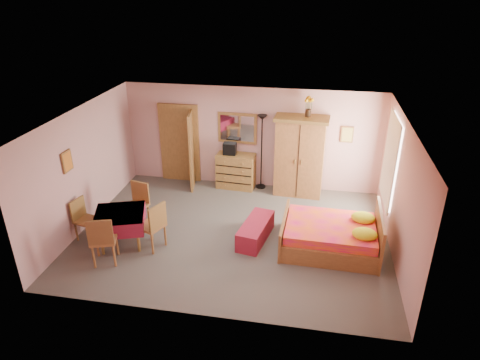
% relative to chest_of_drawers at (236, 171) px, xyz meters
% --- Properties ---
extents(floor, '(6.50, 6.50, 0.00)m').
position_rel_chest_of_drawers_xyz_m(floor, '(0.36, -2.27, -0.46)').
color(floor, '#615B55').
rests_on(floor, ground).
extents(ceiling, '(6.50, 6.50, 0.00)m').
position_rel_chest_of_drawers_xyz_m(ceiling, '(0.36, -2.27, 2.14)').
color(ceiling, brown).
rests_on(ceiling, wall_back).
extents(wall_back, '(6.50, 0.10, 2.60)m').
position_rel_chest_of_drawers_xyz_m(wall_back, '(0.36, 0.23, 0.84)').
color(wall_back, '#CC9493').
rests_on(wall_back, floor).
extents(wall_front, '(6.50, 0.10, 2.60)m').
position_rel_chest_of_drawers_xyz_m(wall_front, '(0.36, -4.77, 0.84)').
color(wall_front, '#CC9493').
rests_on(wall_front, floor).
extents(wall_left, '(0.10, 5.00, 2.60)m').
position_rel_chest_of_drawers_xyz_m(wall_left, '(-2.89, -2.27, 0.84)').
color(wall_left, '#CC9493').
rests_on(wall_left, floor).
extents(wall_right, '(0.10, 5.00, 2.60)m').
position_rel_chest_of_drawers_xyz_m(wall_right, '(3.61, -2.27, 0.84)').
color(wall_right, '#CC9493').
rests_on(wall_right, floor).
extents(doorway, '(1.06, 0.12, 2.15)m').
position_rel_chest_of_drawers_xyz_m(doorway, '(-1.54, 0.20, 0.57)').
color(doorway, '#9E6B35').
rests_on(doorway, floor).
extents(window, '(0.08, 1.40, 1.95)m').
position_rel_chest_of_drawers_xyz_m(window, '(3.57, -1.07, 0.99)').
color(window, white).
rests_on(window, wall_right).
extents(picture_left, '(0.04, 0.32, 0.42)m').
position_rel_chest_of_drawers_xyz_m(picture_left, '(-2.86, -2.87, 1.24)').
color(picture_left, orange).
rests_on(picture_left, wall_left).
extents(picture_back, '(0.30, 0.04, 0.40)m').
position_rel_chest_of_drawers_xyz_m(picture_back, '(2.71, 0.20, 1.09)').
color(picture_back, '#D8BF59').
rests_on(picture_back, wall_back).
extents(chest_of_drawers, '(1.00, 0.55, 0.92)m').
position_rel_chest_of_drawers_xyz_m(chest_of_drawers, '(0.00, 0.00, 0.00)').
color(chest_of_drawers, '#A67638').
rests_on(chest_of_drawers, floor).
extents(wall_mirror, '(1.01, 0.12, 0.79)m').
position_rel_chest_of_drawers_xyz_m(wall_mirror, '(0.00, 0.21, 1.09)').
color(wall_mirror, white).
rests_on(wall_mirror, wall_back).
extents(stereo, '(0.33, 0.24, 0.30)m').
position_rel_chest_of_drawers_xyz_m(stereo, '(-0.16, -0.00, 0.61)').
color(stereo, black).
rests_on(stereo, chest_of_drawers).
extents(floor_lamp, '(0.32, 0.32, 1.96)m').
position_rel_chest_of_drawers_xyz_m(floor_lamp, '(0.64, 0.10, 0.52)').
color(floor_lamp, black).
rests_on(floor_lamp, floor).
extents(wardrobe, '(1.33, 0.75, 2.02)m').
position_rel_chest_of_drawers_xyz_m(wardrobe, '(1.61, -0.08, 0.55)').
color(wardrobe, '#A86B39').
rests_on(wardrobe, floor).
extents(sunflower_vase, '(0.20, 0.20, 0.49)m').
position_rel_chest_of_drawers_xyz_m(sunflower_vase, '(1.74, -0.03, 1.80)').
color(sunflower_vase, yellow).
rests_on(sunflower_vase, wardrobe).
extents(bed, '(1.98, 1.58, 0.90)m').
position_rel_chest_of_drawers_xyz_m(bed, '(2.38, -2.43, -0.01)').
color(bed, '#E91664').
rests_on(bed, floor).
extents(bench, '(0.67, 1.29, 0.41)m').
position_rel_chest_of_drawers_xyz_m(bench, '(0.87, -2.38, -0.25)').
color(bench, maroon).
rests_on(bench, floor).
extents(dining_table, '(1.23, 1.23, 0.71)m').
position_rel_chest_of_drawers_xyz_m(dining_table, '(-1.82, -3.01, -0.10)').
color(dining_table, maroon).
rests_on(dining_table, floor).
extents(chair_south, '(0.58, 0.58, 1.03)m').
position_rel_chest_of_drawers_xyz_m(chair_south, '(-1.86, -3.65, 0.06)').
color(chair_south, '#A66938').
rests_on(chair_south, floor).
extents(chair_north, '(0.54, 0.54, 0.98)m').
position_rel_chest_of_drawers_xyz_m(chair_north, '(-1.79, -2.29, 0.03)').
color(chair_north, '#956232').
rests_on(chair_north, floor).
extents(chair_west, '(0.48, 0.48, 0.89)m').
position_rel_chest_of_drawers_xyz_m(chair_west, '(-2.60, -2.96, -0.01)').
color(chair_west, '#915D31').
rests_on(chair_west, floor).
extents(chair_east, '(0.61, 0.61, 1.02)m').
position_rel_chest_of_drawers_xyz_m(chair_east, '(-1.16, -3.03, 0.05)').
color(chair_east, '#A56A37').
rests_on(chair_east, floor).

